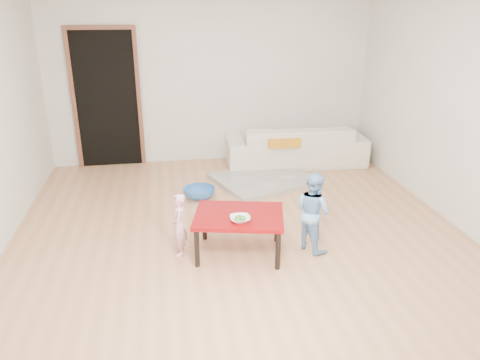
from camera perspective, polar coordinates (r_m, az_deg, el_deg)
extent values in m
cube|color=#BA7F50|center=(5.45, -0.35, -5.64)|extent=(5.00, 5.00, 0.01)
cube|color=silver|center=(7.43, -3.50, 12.19)|extent=(5.00, 0.02, 2.60)
cube|color=silver|center=(5.92, 24.53, 8.02)|extent=(0.02, 5.00, 2.60)
imported|color=silver|center=(7.46, 6.75, 4.35)|extent=(2.20, 0.94, 0.63)
cube|color=orange|center=(7.07, 5.08, 4.87)|extent=(0.49, 0.43, 0.13)
imported|color=white|center=(4.55, 0.01, -4.78)|extent=(0.20, 0.20, 0.05)
imported|color=pink|center=(4.78, -7.45, -5.44)|extent=(0.17, 0.25, 0.66)
imported|color=#578AC9|center=(4.87, 8.89, -3.80)|extent=(0.48, 0.51, 0.85)
imported|color=#2C61A9|center=(6.21, -4.98, -1.56)|extent=(0.42, 0.42, 0.13)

